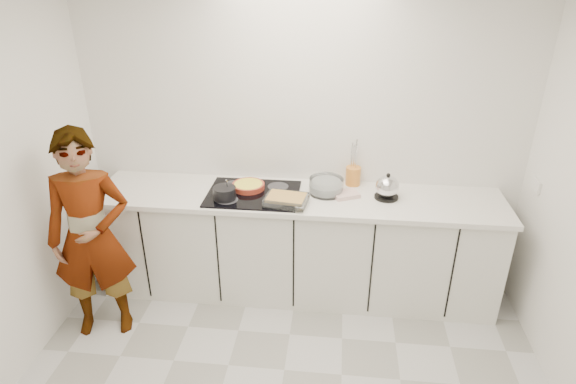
# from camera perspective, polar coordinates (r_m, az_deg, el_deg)

# --- Properties ---
(wall_back) EXTENTS (3.60, 0.00, 2.60)m
(wall_back) POSITION_cam_1_polar(r_m,az_deg,el_deg) (3.94, 1.60, 6.73)
(wall_back) COLOR white
(wall_back) RESTS_ON ground
(base_cabinets) EXTENTS (3.20, 0.58, 0.87)m
(base_cabinets) POSITION_cam_1_polar(r_m,az_deg,el_deg) (4.03, 1.07, -6.48)
(base_cabinets) COLOR silver
(base_cabinets) RESTS_ON floor
(countertop) EXTENTS (3.24, 0.64, 0.04)m
(countertop) POSITION_cam_1_polar(r_m,az_deg,el_deg) (3.81, 1.12, -0.69)
(countertop) COLOR white
(countertop) RESTS_ON base_cabinets
(hob) EXTENTS (0.72, 0.54, 0.01)m
(hob) POSITION_cam_1_polar(r_m,az_deg,el_deg) (3.82, -4.13, -0.21)
(hob) COLOR black
(hob) RESTS_ON countertop
(tart_dish) EXTENTS (0.29, 0.29, 0.04)m
(tart_dish) POSITION_cam_1_polar(r_m,az_deg,el_deg) (3.89, -4.72, 0.74)
(tart_dish) COLOR #9E3322
(tart_dish) RESTS_ON hob
(saucepan) EXTENTS (0.21, 0.21, 0.17)m
(saucepan) POSITION_cam_1_polar(r_m,az_deg,el_deg) (3.73, -7.51, -0.13)
(saucepan) COLOR black
(saucepan) RESTS_ON hob
(baking_dish) EXTENTS (0.34, 0.27, 0.06)m
(baking_dish) POSITION_cam_1_polar(r_m,az_deg,el_deg) (3.63, -0.20, -0.88)
(baking_dish) COLOR silver
(baking_dish) RESTS_ON hob
(mixing_bowl) EXTENTS (0.31, 0.31, 0.13)m
(mixing_bowl) POSITION_cam_1_polar(r_m,az_deg,el_deg) (3.82, 4.55, 0.66)
(mixing_bowl) COLOR silver
(mixing_bowl) RESTS_ON countertop
(tea_towel) EXTENTS (0.24, 0.21, 0.03)m
(tea_towel) POSITION_cam_1_polar(r_m,az_deg,el_deg) (3.81, 6.83, -0.29)
(tea_towel) COLOR white
(tea_towel) RESTS_ON countertop
(kettle) EXTENTS (0.23, 0.23, 0.21)m
(kettle) POSITION_cam_1_polar(r_m,az_deg,el_deg) (3.80, 11.67, 0.51)
(kettle) COLOR black
(kettle) RESTS_ON countertop
(utensil_crock) EXTENTS (0.16, 0.16, 0.15)m
(utensil_crock) POSITION_cam_1_polar(r_m,az_deg,el_deg) (3.99, 7.72, 1.91)
(utensil_crock) COLOR orange
(utensil_crock) RESTS_ON countertop
(cook) EXTENTS (0.67, 0.53, 1.61)m
(cook) POSITION_cam_1_polar(r_m,az_deg,el_deg) (3.72, -22.31, -4.98)
(cook) COLOR silver
(cook) RESTS_ON floor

